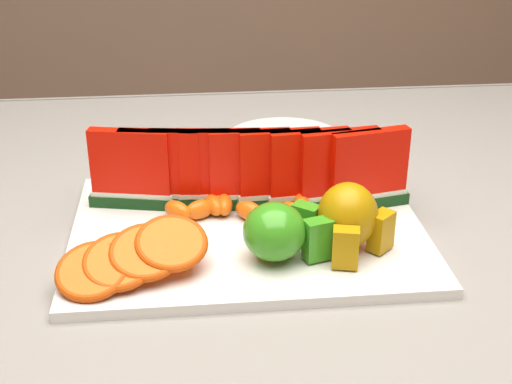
% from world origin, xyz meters
% --- Properties ---
extents(table, '(1.40, 0.90, 0.75)m').
position_xyz_m(table, '(0.00, 0.00, 0.65)').
color(table, '#472619').
rests_on(table, ground).
extents(tablecloth, '(1.53, 1.03, 0.20)m').
position_xyz_m(tablecloth, '(0.00, 0.00, 0.72)').
color(tablecloth, gray).
rests_on(tablecloth, table).
extents(platter, '(0.40, 0.30, 0.01)m').
position_xyz_m(platter, '(0.09, -0.01, 0.76)').
color(platter, silver).
rests_on(platter, tablecloth).
extents(apple_cluster, '(0.10, 0.08, 0.06)m').
position_xyz_m(apple_cluster, '(0.12, -0.09, 0.80)').
color(apple_cluster, '#298920').
rests_on(apple_cluster, platter).
extents(pear_cluster, '(0.09, 0.09, 0.07)m').
position_xyz_m(pear_cluster, '(0.20, -0.07, 0.81)').
color(pear_cluster, '#A86A17').
rests_on(pear_cluster, platter).
extents(side_plate, '(0.22, 0.22, 0.01)m').
position_xyz_m(side_plate, '(0.17, 0.26, 0.76)').
color(side_plate, silver).
rests_on(side_plate, tablecloth).
extents(watermelon_row, '(0.39, 0.07, 0.10)m').
position_xyz_m(watermelon_row, '(0.10, 0.04, 0.82)').
color(watermelon_row, '#0A340E').
rests_on(watermelon_row, platter).
extents(orange_fan_front, '(0.17, 0.11, 0.05)m').
position_xyz_m(orange_fan_front, '(-0.03, -0.11, 0.79)').
color(orange_fan_front, '#FA5C0C').
rests_on(orange_fan_front, platter).
extents(orange_fan_back, '(0.22, 0.09, 0.04)m').
position_xyz_m(orange_fan_back, '(0.05, 0.12, 0.79)').
color(orange_fan_back, '#FA5C0C').
rests_on(orange_fan_back, platter).
extents(tangerine_segments, '(0.18, 0.07, 0.02)m').
position_xyz_m(tangerine_segments, '(0.09, 0.01, 0.78)').
color(tangerine_segments, orange).
rests_on(tangerine_segments, platter).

